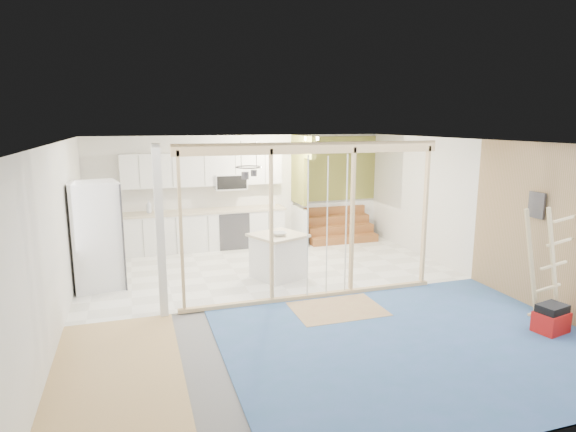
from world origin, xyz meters
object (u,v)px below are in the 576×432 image
object	(u,v)px
fridge	(96,236)
toolbox	(551,319)
ladder	(546,267)
island	(278,257)

from	to	relation	value
fridge	toolbox	bearing A→B (deg)	-44.21
toolbox	ladder	xyz separation A→B (m)	(0.02, 0.21, 0.69)
island	ladder	size ratio (longest dim) A/B	0.66
island	toolbox	world-z (taller)	island
fridge	toolbox	size ratio (longest dim) A/B	3.84
island	ladder	distance (m)	4.42
ladder	island	bearing A→B (deg)	137.80
island	fridge	bearing A→B (deg)	148.53
island	toolbox	size ratio (longest dim) A/B	2.31
island	ladder	xyz separation A→B (m)	(2.96, -3.26, 0.46)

